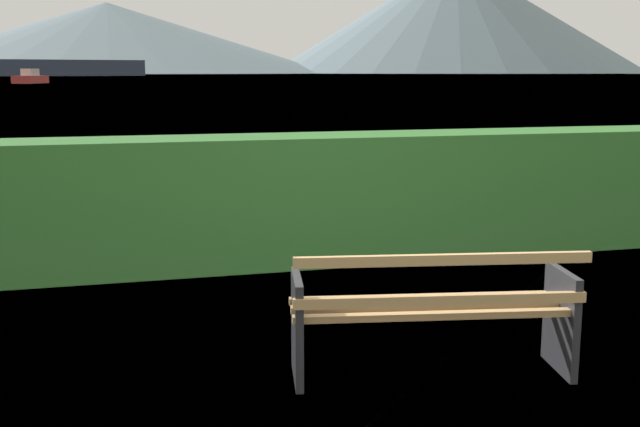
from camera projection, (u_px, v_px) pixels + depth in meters
ground_plane at (429, 373)px, 5.14m from camera, size 1400.00×1400.00×0.00m
water_surface at (112, 76)px, 296.03m from camera, size 620.00×620.00×0.00m
park_bench at (433, 312)px, 5.00m from camera, size 1.88×0.87×0.87m
hedge_row at (308, 198)px, 8.09m from camera, size 10.23×0.86×1.30m
cargo_ship_large at (20, 62)px, 275.35m from camera, size 75.18×32.82×17.80m
sailboat_mid at (30, 78)px, 119.89m from camera, size 4.95×7.95×2.24m
distant_hills at (158, 28)px, 565.43m from camera, size 837.71×344.25×85.94m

